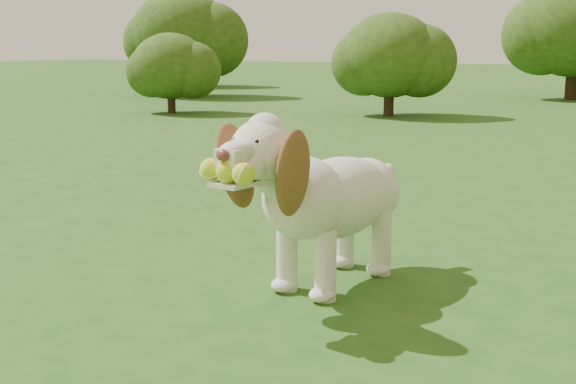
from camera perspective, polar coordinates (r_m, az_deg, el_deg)
The scene contains 7 objects.
ground at distance 2.93m, azimuth -11.61°, elevation -8.71°, with size 80.00×80.00×0.00m, color #214C15.
dog at distance 2.96m, azimuth 2.82°, elevation -0.09°, with size 0.49×1.17×0.76m.
shrub_a at distance 11.15m, azimuth -9.28°, elevation 9.80°, with size 1.16×1.16×1.20m.
shrub_e at distance 14.87m, azimuth -8.39°, elevation 12.21°, with size 2.01×2.01×2.09m.
shrub_g at distance 18.67m, azimuth -8.15°, elevation 12.06°, with size 2.03×2.03×2.10m.
shrub_i at distance 14.77m, azimuth 21.82°, elevation 12.13°, with size 2.26×2.26×2.35m.
shrub_b at distance 10.63m, azimuth 8.07°, elevation 10.63°, with size 1.42×1.42×1.48m.
Camera 1 is at (1.84, -2.04, 1.00)m, focal length 45.00 mm.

